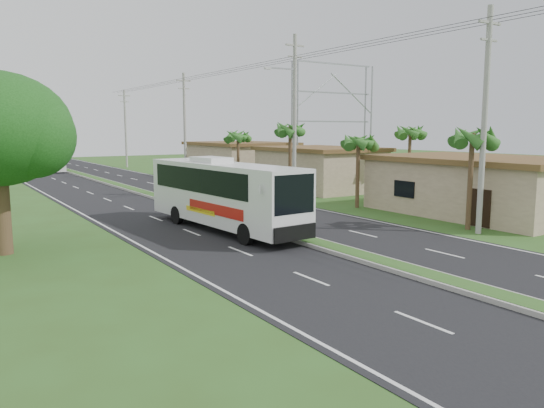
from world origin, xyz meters
TOP-DOWN VIEW (x-y plane):
  - ground at (0.00, 0.00)m, footprint 180.00×180.00m
  - road_asphalt at (0.00, 20.00)m, footprint 14.00×160.00m
  - median_strip at (0.00, 20.00)m, footprint 1.20×160.00m
  - lane_edge_left at (-6.70, 20.00)m, footprint 0.12×160.00m
  - lane_edge_right at (6.70, 20.00)m, footprint 0.12×160.00m
  - shop_near at (14.00, 6.00)m, footprint 8.60×12.60m
  - shop_mid at (14.00, 22.00)m, footprint 7.60×10.60m
  - shop_far at (14.00, 36.00)m, footprint 8.60×11.60m
  - palm_verge_a at (9.00, 3.00)m, footprint 2.40×2.40m
  - palm_verge_b at (9.40, 12.00)m, footprint 2.40×2.40m
  - palm_verge_c at (8.80, 19.00)m, footprint 2.40×2.40m
  - palm_verge_d at (9.30, 28.00)m, footprint 2.40×2.40m
  - palm_behind_shop at (17.50, 15.00)m, footprint 2.40×2.40m
  - utility_pole_a at (8.50, 2.00)m, footprint 1.60×0.28m
  - utility_pole_b at (8.47, 18.00)m, footprint 3.20×0.28m
  - utility_pole_c at (8.50, 38.00)m, footprint 1.60×0.28m
  - utility_pole_d at (8.50, 58.00)m, footprint 1.60×0.28m
  - billboard_lattice at (22.00, 30.00)m, footprint 10.18×1.18m
  - coach_bus_main at (-1.82, 9.76)m, footprint 3.21×11.69m
  - coach_bus_far at (-1.95, 57.73)m, footprint 2.72×11.77m
  - motorcyclist at (0.70, 8.71)m, footprint 1.55×0.47m

SIDE VIEW (x-z plane):
  - ground at x=0.00m, z-range 0.00..0.00m
  - lane_edge_left at x=-6.70m, z-range 0.00..0.00m
  - lane_edge_right at x=6.70m, z-range 0.00..0.00m
  - road_asphalt at x=0.00m, z-range 0.00..0.02m
  - median_strip at x=0.00m, z-range 0.01..0.20m
  - motorcyclist at x=0.70m, z-range -0.27..2.03m
  - shop_near at x=14.00m, z-range 0.02..3.54m
  - shop_mid at x=14.00m, z-range 0.02..3.69m
  - shop_far at x=14.00m, z-range 0.02..3.84m
  - coach_bus_far at x=-1.95m, z-range 0.23..3.65m
  - coach_bus_main at x=-1.82m, z-range 0.19..3.92m
  - palm_verge_b at x=9.40m, z-range 1.83..6.88m
  - palm_verge_d at x=9.30m, z-range 1.92..7.17m
  - palm_verge_a at x=9.00m, z-range 2.02..7.47m
  - palm_behind_shop at x=17.50m, z-range 2.11..7.76m
  - palm_verge_c at x=8.80m, z-range 2.20..8.05m
  - utility_pole_d at x=8.50m, z-range 0.17..10.67m
  - utility_pole_a at x=8.50m, z-range 0.17..11.17m
  - utility_pole_c at x=8.50m, z-range 0.17..11.17m
  - utility_pole_b at x=8.47m, z-range 0.26..12.26m
  - billboard_lattice at x=22.00m, z-range 0.79..12.86m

